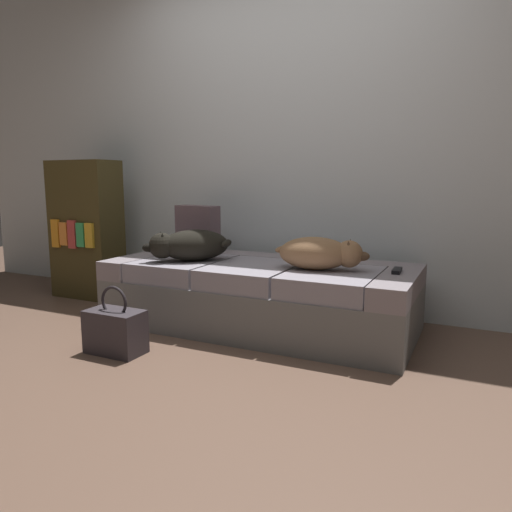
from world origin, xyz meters
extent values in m
plane|color=brown|center=(0.00, 0.00, 0.00)|extent=(10.00, 10.00, 0.00)
cube|color=silver|center=(0.00, 1.57, 1.40)|extent=(6.40, 0.10, 2.80)
cube|color=slate|center=(0.00, 0.96, 0.15)|extent=(1.95, 0.85, 0.30)
cube|color=gray|center=(-0.87, 0.96, 0.36)|extent=(0.20, 0.85, 0.12)
cube|color=gray|center=(0.87, 0.96, 0.36)|extent=(0.20, 0.85, 0.12)
cube|color=gray|center=(0.00, 1.29, 0.36)|extent=(1.55, 0.20, 0.12)
cube|color=gray|center=(-0.52, 0.86, 0.36)|extent=(0.50, 0.63, 0.12)
cube|color=gray|center=(0.00, 0.86, 0.36)|extent=(0.50, 0.63, 0.12)
cube|color=gray|center=(0.52, 0.86, 0.36)|extent=(0.50, 0.63, 0.12)
ellipsoid|color=black|center=(-0.42, 0.85, 0.53)|extent=(0.50, 0.49, 0.20)
sphere|color=black|center=(-0.57, 0.71, 0.53)|extent=(0.17, 0.17, 0.17)
ellipsoid|color=black|center=(-0.63, 0.66, 0.52)|extent=(0.11, 0.11, 0.06)
cone|color=black|center=(-0.54, 0.68, 0.59)|extent=(0.04, 0.04, 0.05)
cone|color=black|center=(-0.60, 0.74, 0.59)|extent=(0.04, 0.04, 0.05)
ellipsoid|color=black|center=(-0.23, 0.96, 0.54)|extent=(0.09, 0.18, 0.05)
ellipsoid|color=#8D6542|center=(0.39, 0.89, 0.52)|extent=(0.45, 0.30, 0.19)
sphere|color=#8D6542|center=(0.59, 0.92, 0.52)|extent=(0.16, 0.16, 0.16)
ellipsoid|color=brown|center=(0.66, 0.93, 0.52)|extent=(0.10, 0.07, 0.06)
cone|color=brown|center=(0.59, 0.96, 0.58)|extent=(0.04, 0.04, 0.05)
cone|color=brown|center=(0.60, 0.88, 0.58)|extent=(0.04, 0.04, 0.05)
ellipsoid|color=#8D6542|center=(0.20, 0.91, 0.53)|extent=(0.10, 0.17, 0.05)
cube|color=black|center=(0.85, 1.01, 0.43)|extent=(0.05, 0.15, 0.02)
cube|color=#624D54|center=(-0.61, 1.19, 0.59)|extent=(0.36, 0.18, 0.34)
cube|color=#332D32|center=(-0.51, 0.19, 0.12)|extent=(0.32, 0.18, 0.24)
torus|color=black|center=(-0.51, 0.19, 0.29)|extent=(0.18, 0.02, 0.18)
cube|color=#41371A|center=(-1.62, 1.12, 0.55)|extent=(0.56, 0.28, 1.10)
cube|color=orange|center=(-1.80, 0.96, 0.53)|extent=(0.08, 0.02, 0.22)
cube|color=orange|center=(-1.71, 0.96, 0.53)|extent=(0.08, 0.02, 0.18)
cube|color=#BF3E3A|center=(-1.62, 0.96, 0.53)|extent=(0.08, 0.02, 0.22)
cube|color=#34A056|center=(-1.53, 0.96, 0.53)|extent=(0.08, 0.02, 0.19)
cube|color=gold|center=(-1.44, 0.96, 0.53)|extent=(0.08, 0.02, 0.19)
camera|label=1|loc=(1.28, -1.76, 0.94)|focal=33.49mm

